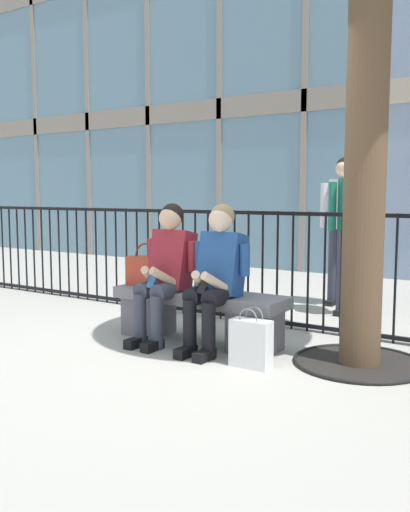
# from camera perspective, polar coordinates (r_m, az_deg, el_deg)

# --- Properties ---
(ground_plane) EXTENTS (60.00, 60.00, 0.00)m
(ground_plane) POSITION_cam_1_polar(r_m,az_deg,el_deg) (4.99, -0.64, -8.70)
(ground_plane) COLOR #9E9B93
(stone_bench) EXTENTS (1.60, 0.44, 0.45)m
(stone_bench) POSITION_cam_1_polar(r_m,az_deg,el_deg) (4.92, -0.64, -5.65)
(stone_bench) COLOR slate
(stone_bench) RESTS_ON ground
(seated_person_with_phone) EXTENTS (0.52, 0.66, 1.21)m
(seated_person_with_phone) POSITION_cam_1_polar(r_m,az_deg,el_deg) (4.91, -4.00, -1.22)
(seated_person_with_phone) COLOR #383D4C
(seated_person_with_phone) RESTS_ON ground
(seated_person_companion) EXTENTS (0.52, 0.66, 1.21)m
(seated_person_companion) POSITION_cam_1_polar(r_m,az_deg,el_deg) (4.61, 1.13, -1.69)
(seated_person_companion) COLOR black
(seated_person_companion) RESTS_ON ground
(handbag_on_bench) EXTENTS (0.36, 0.17, 0.40)m
(handbag_on_bench) POSITION_cam_1_polar(r_m,az_deg,el_deg) (5.20, -6.01, -1.46)
(handbag_on_bench) COLOR #B23823
(handbag_on_bench) RESTS_ON stone_bench
(shopping_bag) EXTENTS (0.31, 0.14, 0.45)m
(shopping_bag) POSITION_cam_1_polar(r_m,az_deg,el_deg) (4.25, 4.68, -8.78)
(shopping_bag) COLOR white
(shopping_bag) RESTS_ON ground
(bystander_at_railing) EXTENTS (0.55, 0.43, 1.71)m
(bystander_at_railing) POSITION_cam_1_polar(r_m,az_deg,el_deg) (6.11, 14.85, 3.37)
(bystander_at_railing) COLOR #383D4C
(bystander_at_railing) RESTS_ON ground
(bystander_further_back) EXTENTS (0.55, 0.39, 1.71)m
(bystander_further_back) POSITION_cam_1_polar(r_m,az_deg,el_deg) (6.64, 13.85, 3.62)
(bystander_further_back) COLOR #383D4C
(bystander_further_back) RESTS_ON ground
(plaza_railing) EXTENTS (8.68, 0.04, 1.13)m
(plaza_railing) POSITION_cam_1_polar(r_m,az_deg,el_deg) (5.62, 4.41, -1.08)
(plaza_railing) COLOR black
(plaza_railing) RESTS_ON ground
(building_facade_left) EXTENTS (9.73, 0.43, 9.00)m
(building_facade_left) POSITION_cam_1_polar(r_m,az_deg,el_deg) (12.23, -8.42, 21.52)
(building_facade_left) COLOR slate
(building_facade_left) RESTS_ON ground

